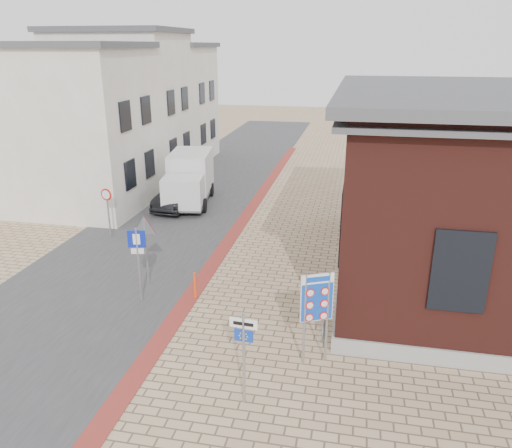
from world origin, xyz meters
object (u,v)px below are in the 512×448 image
Objects in this scene: essen_sign at (244,345)px; bollard at (195,286)px; border_sign at (317,300)px; parking_sign at (138,252)px; sedan at (180,194)px; box_truck at (189,178)px.

essen_sign is 5.68m from bollard.
parking_sign is at bearing 134.72° from border_sign.
border_sign is 2.78× the size of bollard.
box_truck reaches higher than sedan.
sedan is 1.62× the size of border_sign.
border_sign is (8.22, -12.37, 1.18)m from sedan.
essen_sign is 2.59× the size of bollard.
sedan is 14.90m from border_sign.
border_sign reaches higher than bollard.
border_sign is at bearing 57.55° from essen_sign.
essen_sign is (-1.50, -2.00, -0.26)m from border_sign.
essen_sign is at bearing -55.83° from parking_sign.
box_truck reaches higher than essen_sign.
sedan is 1.62× the size of parking_sign.
box_truck is at bearing 117.53° from essen_sign.
bollard is (3.68, -10.38, -0.91)m from box_truck.
parking_sign reaches higher than essen_sign.
bollard is (3.92, -9.57, -0.23)m from sedan.
box_truck is 2.05× the size of parking_sign.
border_sign is at bearing -33.12° from bollard.
essen_sign is at bearing -76.19° from box_truck.
essen_sign is (6.48, -15.18, 0.23)m from box_truck.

